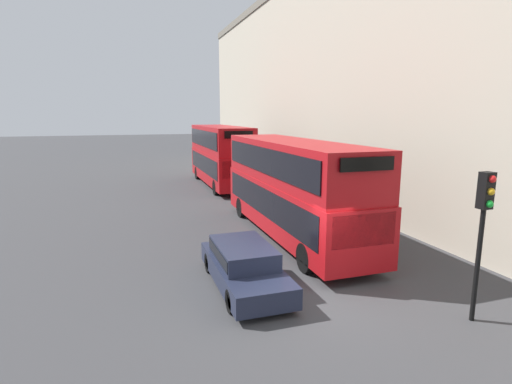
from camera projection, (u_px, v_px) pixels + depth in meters
ground_plane at (320, 299)px, 11.39m from camera, size 200.00×200.00×0.00m
bus_leading at (292, 184)px, 16.86m from camera, size 2.59×10.91×4.12m
bus_second_in_queue at (220, 153)px, 29.24m from camera, size 2.59×10.14×4.35m
car_dark_sedan at (244, 264)px, 12.15m from camera, size 1.78×4.59×1.32m
traffic_light at (484, 216)px, 9.68m from camera, size 0.30×0.36×3.83m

